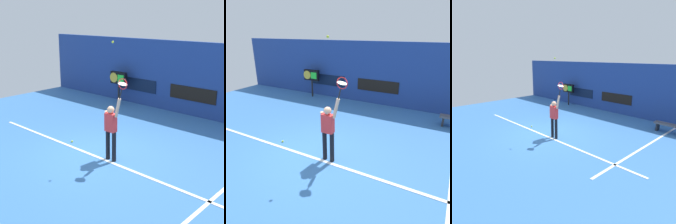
{
  "view_description": "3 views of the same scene",
  "coord_description": "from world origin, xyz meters",
  "views": [
    {
      "loc": [
        6.71,
        -6.73,
        4.2
      ],
      "look_at": [
        0.54,
        -0.05,
        1.51
      ],
      "focal_mm": 52.37,
      "sensor_mm": 36.0,
      "label": 1
    },
    {
      "loc": [
        3.45,
        -4.73,
        3.64
      ],
      "look_at": [
        0.72,
        0.15,
        1.5
      ],
      "focal_mm": 34.16,
      "sensor_mm": 36.0,
      "label": 2
    },
    {
      "loc": [
        7.37,
        -6.03,
        3.61
      ],
      "look_at": [
        0.74,
        0.33,
        1.18
      ],
      "focal_mm": 34.29,
      "sensor_mm": 36.0,
      "label": 3
    }
  ],
  "objects": [
    {
      "name": "ground_plane",
      "position": [
        0.0,
        0.0,
        0.0
      ],
      "size": [
        18.0,
        18.0,
        0.0
      ],
      "primitive_type": "plane",
      "color": "#3870B2"
    },
    {
      "name": "back_wall",
      "position": [
        0.0,
        5.74,
        1.59
      ],
      "size": [
        18.0,
        0.2,
        3.17
      ],
      "primitive_type": "cube",
      "color": "navy",
      "rests_on": "ground_plane"
    },
    {
      "name": "sponsor_banner_center",
      "position": [
        0.0,
        5.62,
        0.97
      ],
      "size": [
        2.2,
        0.03,
        0.6
      ],
      "primitive_type": "cube",
      "color": "black"
    },
    {
      "name": "sponsor_banner_portside",
      "position": [
        -3.0,
        5.62,
        0.97
      ],
      "size": [
        2.2,
        0.03,
        0.6
      ],
      "primitive_type": "cube",
      "color": "#0C1933"
    },
    {
      "name": "court_baseline",
      "position": [
        0.0,
        -0.23,
        0.01
      ],
      "size": [
        10.0,
        0.1,
        0.01
      ],
      "primitive_type": "cube",
      "color": "white",
      "rests_on": "ground_plane"
    },
    {
      "name": "tennis_player",
      "position": [
        0.53,
        -0.08,
        1.01
      ],
      "size": [
        0.63,
        0.31,
        1.98
      ],
      "color": "black",
      "rests_on": "ground_plane"
    },
    {
      "name": "tennis_racket",
      "position": [
        0.97,
        -0.08,
        2.37
      ],
      "size": [
        0.38,
        0.27,
        0.63
      ],
      "color": "black"
    },
    {
      "name": "tennis_ball",
      "position": [
        0.51,
        0.01,
        3.5
      ],
      "size": [
        0.07,
        0.07,
        0.07
      ],
      "primitive_type": "sphere",
      "color": "#CCE033"
    },
    {
      "name": "scoreboard_clock",
      "position": [
        -3.78,
        5.12,
        1.2
      ],
      "size": [
        0.96,
        0.2,
        1.57
      ],
      "color": "black",
      "rests_on": "ground_plane"
    },
    {
      "name": "spare_ball",
      "position": [
        -1.44,
        0.06,
        0.03
      ],
      "size": [
        0.07,
        0.07,
        0.07
      ],
      "primitive_type": "sphere",
      "color": "#CCE033",
      "rests_on": "ground_plane"
    }
  ]
}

